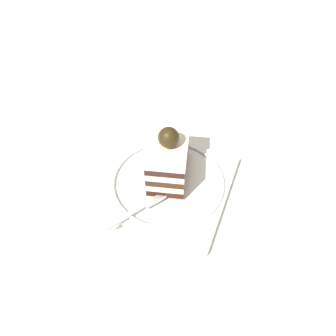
{
  "coord_description": "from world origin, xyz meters",
  "views": [
    {
      "loc": [
        0.2,
        -0.28,
        0.43
      ],
      "look_at": [
        0.01,
        0.01,
        0.05
      ],
      "focal_mm": 32.13,
      "sensor_mm": 36.0,
      "label": 1
    }
  ],
  "objects": [
    {
      "name": "cake_slice",
      "position": [
        0.01,
        0.03,
        0.06
      ],
      "size": [
        0.11,
        0.14,
        0.1
      ],
      "color": "#3A170E",
      "rests_on": "dessert_plate"
    },
    {
      "name": "dessert_plate",
      "position": [
        0.01,
        0.01,
        0.01
      ],
      "size": [
        0.25,
        0.25,
        0.02
      ],
      "color": "silver",
      "rests_on": "ground_plane"
    },
    {
      "name": "ground_plane",
      "position": [
        0.0,
        0.0,
        0.0
      ],
      "size": [
        2.4,
        2.4,
        0.0
      ],
      "primitive_type": "plane",
      "color": "silver"
    },
    {
      "name": "fork",
      "position": [
        0.01,
        -0.07,
        0.02
      ],
      "size": [
        0.05,
        0.11,
        0.0
      ],
      "color": "silver",
      "rests_on": "dessert_plate"
    }
  ]
}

